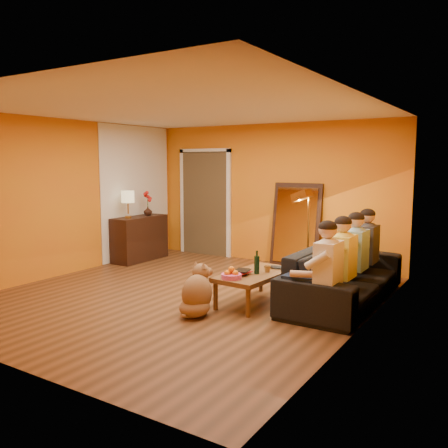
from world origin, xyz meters
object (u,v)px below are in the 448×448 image
Objects in this scene: floor_lamp at (308,239)px; person_mid_right at (356,257)px; person_mid_left at (343,265)px; vase at (148,211)px; wine_bottle at (257,262)px; laptop at (279,268)px; table_lamp at (128,204)px; dog at (197,290)px; coffee_table at (255,288)px; person_far_right at (368,251)px; sideboard at (140,238)px; sofa at (344,275)px; mirror_frame at (296,225)px; tumbler at (267,269)px; person_far_left at (328,273)px.

floor_lamp reaches higher than person_mid_right.
person_mid_left reaches higher than vase.
wine_bottle is 0.91× the size of laptop.
table_lamp reaches higher than dog.
coffee_table is 1.80m from person_far_right.
person_mid_left is at bearing -13.64° from sideboard.
wine_bottle is (-1.06, -0.86, -0.03)m from person_mid_right.
dog is at bearing -39.83° from vase.
coffee_table is at bearing 125.85° from sofa.
person_far_right reaches higher than sideboard.
mirror_frame is 2.26m from sofa.
floor_lamp is 4.65× the size of wine_bottle.
sideboard is 4.50m from person_mid_left.
tumbler is at bearing -145.19° from person_mid_right.
table_lamp is 3.51m from floor_lamp.
table_lamp is 0.58m from vase.
vase reaches higher than tumbler.
sofa is at bearing 34.37° from tumbler.
coffee_table is at bearing -79.04° from mirror_frame.
person_far_right is 3.58× the size of laptop.
sofa is at bearing 39.87° from coffee_table.
tumbler is (-0.99, -0.14, -0.14)m from person_mid_left.
sofa is at bearing 64.33° from dog.
floor_lamp is (3.48, -0.04, 0.29)m from sideboard.
vase is (-3.44, 1.22, 0.50)m from laptop.
person_far_left is at bearing -172.59° from sofa.
person_far_left is (1.11, -0.29, 0.40)m from coffee_table.
tumbler is (-0.99, -1.24, -0.14)m from person_far_right.
coffee_table is 3.58× the size of laptop.
person_mid_right reaches higher than coffee_table.
person_far_right is (0.13, 0.65, 0.24)m from sofa.
wine_bottle is (-0.17, -1.33, -0.14)m from floor_lamp.
dog is 2.67m from person_far_right.
person_far_right is at bearing 90.00° from person_far_left.
person_mid_right is (0.89, -0.47, -0.11)m from floor_lamp.
dog is at bearing -142.87° from person_mid_left.
person_mid_right reaches higher than laptop.
sofa is at bearing -142.43° from person_mid_right.
laptop is (-0.93, 0.09, -0.18)m from person_mid_left.
floor_lamp reaches higher than sofa.
coffee_table is at bearing -130.99° from laptop.
coffee_table is (0.47, -2.40, -0.55)m from mirror_frame.
vase is (0.00, 0.55, -0.17)m from table_lamp.
sideboard is 3.52m from coffee_table.
floor_lamp is at bearing 85.01° from tumbler.
sideboard is 0.97× the size of person_far_right.
vase is at bearing 78.53° from sofa.
mirror_frame is 1.25× the size of coffee_table.
tumbler is (0.59, -2.28, -0.29)m from mirror_frame.
person_mid_left is (1.11, 0.26, 0.40)m from coffee_table.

